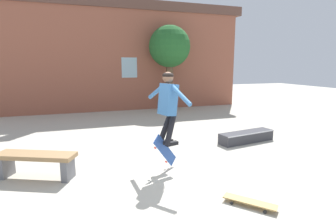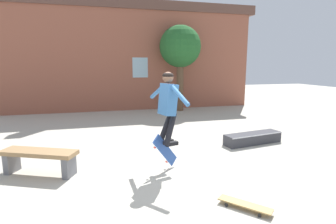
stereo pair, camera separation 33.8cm
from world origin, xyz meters
name	(u,v)px [view 1 (the left image)]	position (x,y,z in m)	size (l,w,h in m)	color
ground_plane	(181,179)	(0.00, 0.00, 0.00)	(40.00, 40.00, 0.00)	#B2AD9E
building_backdrop	(117,54)	(-0.01, 7.91, 2.56)	(12.48, 0.52, 6.29)	#93513D
tree_right	(170,48)	(2.19, 7.02, 2.82)	(1.84, 1.84, 3.80)	brown
park_bench	(36,160)	(-2.53, 0.92, 0.34)	(1.50, 0.97, 0.48)	#99754C
skate_ledge	(246,137)	(2.56, 1.64, 0.14)	(1.68, 0.66, 0.29)	#38383D
skater	(168,102)	(-0.09, 0.49, 1.37)	(0.47, 1.33, 1.43)	teal
skateboard_flipping	(165,150)	(-0.14, 0.53, 0.40)	(0.58, 0.37, 0.73)	#2D519E
skateboard_resting	(250,202)	(0.63, -1.20, 0.07)	(0.65, 0.71, 0.08)	#AD894C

